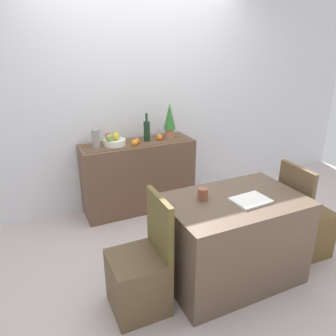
# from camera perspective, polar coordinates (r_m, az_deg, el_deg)

# --- Properties ---
(ground_plane) EXTENTS (6.40, 6.40, 0.02)m
(ground_plane) POSITION_cam_1_polar(r_m,az_deg,el_deg) (3.34, 3.15, -13.32)
(ground_plane) COLOR beige
(ground_plane) RESTS_ON ground
(room_wall_rear) EXTENTS (6.40, 0.06, 2.70)m
(room_wall_rear) POSITION_cam_1_polar(r_m,az_deg,el_deg) (3.86, -4.91, 13.26)
(room_wall_rear) COLOR silver
(room_wall_rear) RESTS_ON ground
(sideboard_console) EXTENTS (1.29, 0.42, 0.82)m
(sideboard_console) POSITION_cam_1_polar(r_m,az_deg,el_deg) (3.83, -5.18, -1.44)
(sideboard_console) COLOR brown
(sideboard_console) RESTS_ON ground
(table_runner) EXTENTS (1.21, 0.32, 0.01)m
(table_runner) POSITION_cam_1_polar(r_m,az_deg,el_deg) (3.69, -5.39, 4.52)
(table_runner) COLOR brown
(table_runner) RESTS_ON sideboard_console
(fruit_bowl) EXTENTS (0.24, 0.24, 0.06)m
(fruit_bowl) POSITION_cam_1_polar(r_m,az_deg,el_deg) (3.60, -9.37, 4.49)
(fruit_bowl) COLOR white
(fruit_bowl) RESTS_ON table_runner
(apple_upper) EXTENTS (0.08, 0.08, 0.08)m
(apple_upper) POSITION_cam_1_polar(r_m,az_deg,el_deg) (3.53, -10.31, 5.29)
(apple_upper) COLOR #87A143
(apple_upper) RESTS_ON fruit_bowl
(apple_center) EXTENTS (0.07, 0.07, 0.07)m
(apple_center) POSITION_cam_1_polar(r_m,az_deg,el_deg) (3.63, -9.12, 5.77)
(apple_center) COLOR #95AA3D
(apple_center) RESTS_ON fruit_bowl
(apple_left) EXTENTS (0.07, 0.07, 0.07)m
(apple_left) POSITION_cam_1_polar(r_m,az_deg,el_deg) (3.57, -9.12, 5.48)
(apple_left) COLOR gold
(apple_left) RESTS_ON fruit_bowl
(apple_rear) EXTENTS (0.07, 0.07, 0.07)m
(apple_rear) POSITION_cam_1_polar(r_m,az_deg,el_deg) (3.63, -10.48, 5.58)
(apple_rear) COLOR red
(apple_rear) RESTS_ON fruit_bowl
(wine_bottle) EXTENTS (0.07, 0.07, 0.32)m
(wine_bottle) POSITION_cam_1_polar(r_m,az_deg,el_deg) (3.69, -3.74, 6.53)
(wine_bottle) COLOR #1C3321
(wine_bottle) RESTS_ON sideboard_console
(ceramic_vase) EXTENTS (0.08, 0.08, 0.20)m
(ceramic_vase) POSITION_cam_1_polar(r_m,az_deg,el_deg) (3.54, -12.56, 5.02)
(ceramic_vase) COLOR gray
(ceramic_vase) RESTS_ON sideboard_console
(potted_plant) EXTENTS (0.14, 0.14, 0.41)m
(potted_plant) POSITION_cam_1_polar(r_m,az_deg,el_deg) (3.78, 0.29, 8.48)
(potted_plant) COLOR #B16C52
(potted_plant) RESTS_ON sideboard_console
(orange_loose_mid) EXTENTS (0.07, 0.07, 0.07)m
(orange_loose_mid) POSITION_cam_1_polar(r_m,az_deg,el_deg) (3.63, -5.50, 4.73)
(orange_loose_mid) COLOR orange
(orange_loose_mid) RESTS_ON sideboard_console
(orange_loose_end) EXTENTS (0.07, 0.07, 0.07)m
(orange_loose_end) POSITION_cam_1_polar(r_m,az_deg,el_deg) (3.56, -5.88, 4.42)
(orange_loose_end) COLOR orange
(orange_loose_end) RESTS_ON sideboard_console
(orange_loose_near_bowl) EXTENTS (0.07, 0.07, 0.07)m
(orange_loose_near_bowl) POSITION_cam_1_polar(r_m,az_deg,el_deg) (3.75, -1.49, 5.39)
(orange_loose_near_bowl) COLOR orange
(orange_loose_near_bowl) RESTS_ON sideboard_console
(dining_table) EXTENTS (1.10, 0.71, 0.74)m
(dining_table) POSITION_cam_1_polar(r_m,az_deg,el_deg) (2.79, 11.17, -12.12)
(dining_table) COLOR brown
(dining_table) RESTS_ON ground
(open_book) EXTENTS (0.29, 0.23, 0.02)m
(open_book) POSITION_cam_1_polar(r_m,az_deg,el_deg) (2.59, 14.33, -5.51)
(open_book) COLOR white
(open_book) RESTS_ON dining_table
(coffee_cup) EXTENTS (0.08, 0.08, 0.10)m
(coffee_cup) POSITION_cam_1_polar(r_m,az_deg,el_deg) (2.54, 6.13, -4.55)
(coffee_cup) COLOR brown
(coffee_cup) RESTS_ON dining_table
(chair_near_window) EXTENTS (0.40, 0.40, 0.90)m
(chair_near_window) POSITION_cam_1_polar(r_m,az_deg,el_deg) (2.54, -4.96, -18.61)
(chair_near_window) COLOR brown
(chair_near_window) RESTS_ON ground
(chair_by_corner) EXTENTS (0.42, 0.42, 0.90)m
(chair_by_corner) POSITION_cam_1_polar(r_m,az_deg,el_deg) (3.34, 22.61, -9.60)
(chair_by_corner) COLOR brown
(chair_by_corner) RESTS_ON ground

